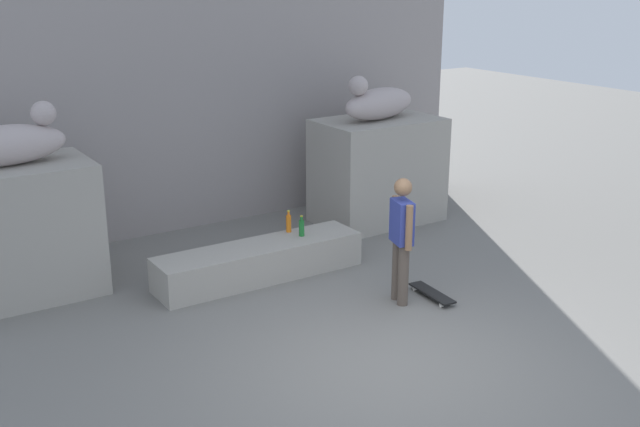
% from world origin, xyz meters
% --- Properties ---
extents(ground_plane, '(40.00, 40.00, 0.00)m').
position_xyz_m(ground_plane, '(0.00, 0.00, 0.00)').
color(ground_plane, slate).
extents(facade_wall, '(11.06, 0.60, 6.49)m').
position_xyz_m(facade_wall, '(0.00, 5.86, 3.25)').
color(facade_wall, gray).
rests_on(facade_wall, ground_plane).
extents(pedestal_left, '(2.07, 1.31, 1.78)m').
position_xyz_m(pedestal_left, '(-2.97, 4.18, 0.89)').
color(pedestal_left, '#A39E93').
rests_on(pedestal_left, ground_plane).
extents(pedestal_right, '(2.07, 1.31, 1.78)m').
position_xyz_m(pedestal_right, '(2.97, 4.18, 0.89)').
color(pedestal_right, '#A39E93').
rests_on(pedestal_right, ground_plane).
extents(statue_reclining_left, '(1.63, 0.66, 0.78)m').
position_xyz_m(statue_reclining_left, '(-2.94, 4.19, 2.06)').
color(statue_reclining_left, '#B7A8A7').
rests_on(statue_reclining_left, pedestal_left).
extents(statue_reclining_right, '(1.69, 0.93, 0.78)m').
position_xyz_m(statue_reclining_right, '(2.94, 4.18, 2.06)').
color(statue_reclining_right, '#B7A8A7').
rests_on(statue_reclining_right, pedestal_right).
extents(ledge_block, '(3.01, 0.72, 0.49)m').
position_xyz_m(ledge_block, '(0.00, 2.97, 0.24)').
color(ledge_block, '#A39E93').
rests_on(ledge_block, ground_plane).
extents(skater, '(0.29, 0.52, 1.67)m').
position_xyz_m(skater, '(1.14, 1.26, 0.92)').
color(skater, brown).
rests_on(skater, ground_plane).
extents(skateboard, '(0.27, 0.81, 0.08)m').
position_xyz_m(skateboard, '(1.58, 1.12, 0.06)').
color(skateboard, black).
rests_on(skateboard, ground_plane).
extents(bottle_green, '(0.08, 0.08, 0.31)m').
position_xyz_m(bottle_green, '(0.70, 2.98, 0.62)').
color(bottle_green, '#1E722D').
rests_on(bottle_green, ledge_block).
extents(bottle_orange, '(0.08, 0.08, 0.33)m').
position_xyz_m(bottle_orange, '(0.63, 3.24, 0.63)').
color(bottle_orange, orange).
rests_on(bottle_orange, ledge_block).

